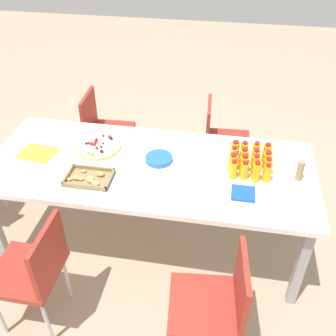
{
  "coord_description": "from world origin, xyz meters",
  "views": [
    {
      "loc": [
        -0.5,
        2.11,
        2.37
      ],
      "look_at": [
        -0.14,
        0.04,
        0.78
      ],
      "focal_mm": 41.19,
      "sensor_mm": 36.0,
      "label": 1
    }
  ],
  "objects_px": {
    "juice_bottle_8": "(267,167)",
    "juice_bottle_12": "(267,173)",
    "juice_bottle_11": "(233,163)",
    "chair_far_left": "(217,301)",
    "fruit_pizza": "(99,147)",
    "party_table": "(150,172)",
    "juice_bottle_7": "(234,156)",
    "chair_near_right": "(103,128)",
    "plate_stack": "(159,159)",
    "juice_bottle_0": "(267,153)",
    "juice_bottle_13": "(256,172)",
    "juice_bottle_10": "(244,164)",
    "snack_tray": "(89,178)",
    "juice_bottle_1": "(256,152)",
    "juice_bottle_4": "(267,161)",
    "juice_bottle_3": "(235,150)",
    "chair_far_right": "(35,268)",
    "chair_near_left": "(220,137)",
    "juice_bottle_14": "(244,171)",
    "juice_bottle_2": "(244,151)",
    "cardboard_tube": "(300,171)",
    "juice_bottle_6": "(244,158)",
    "juice_bottle_9": "(255,165)",
    "juice_bottle_5": "(256,158)",
    "paper_folder": "(37,153)",
    "juice_bottle_15": "(233,170)",
    "napkin_stack": "(243,193)"
  },
  "relations": [
    {
      "from": "juice_bottle_9",
      "to": "juice_bottle_15",
      "type": "relative_size",
      "value": 1.09
    },
    {
      "from": "juice_bottle_4",
      "to": "fruit_pizza",
      "type": "relative_size",
      "value": 0.42
    },
    {
      "from": "chair_near_right",
      "to": "plate_stack",
      "type": "relative_size",
      "value": 4.32
    },
    {
      "from": "juice_bottle_14",
      "to": "cardboard_tube",
      "type": "distance_m",
      "value": 0.36
    },
    {
      "from": "juice_bottle_13",
      "to": "snack_tray",
      "type": "distance_m",
      "value": 1.1
    },
    {
      "from": "chair_near_right",
      "to": "juice_bottle_4",
      "type": "xyz_separation_m",
      "value": [
        -1.43,
        0.73,
        0.32
      ]
    },
    {
      "from": "chair_far_right",
      "to": "juice_bottle_2",
      "type": "xyz_separation_m",
      "value": [
        -1.18,
        -0.98,
        0.33
      ]
    },
    {
      "from": "chair_far_right",
      "to": "juice_bottle_12",
      "type": "distance_m",
      "value": 1.57
    },
    {
      "from": "paper_folder",
      "to": "juice_bottle_11",
      "type": "bearing_deg",
      "value": -178.28
    },
    {
      "from": "cardboard_tube",
      "to": "juice_bottle_0",
      "type": "bearing_deg",
      "value": -39.93
    },
    {
      "from": "juice_bottle_0",
      "to": "juice_bottle_13",
      "type": "height_order",
      "value": "juice_bottle_13"
    },
    {
      "from": "snack_tray",
      "to": "chair_far_right",
      "type": "bearing_deg",
      "value": 72.13
    },
    {
      "from": "juice_bottle_6",
      "to": "snack_tray",
      "type": "xyz_separation_m",
      "value": [
        1.0,
        0.34,
        -0.05
      ]
    },
    {
      "from": "juice_bottle_4",
      "to": "juice_bottle_5",
      "type": "distance_m",
      "value": 0.08
    },
    {
      "from": "chair_near_right",
      "to": "juice_bottle_3",
      "type": "distance_m",
      "value": 1.41
    },
    {
      "from": "juice_bottle_11",
      "to": "plate_stack",
      "type": "xyz_separation_m",
      "value": [
        0.51,
        -0.02,
        -0.05
      ]
    },
    {
      "from": "juice_bottle_5",
      "to": "juice_bottle_13",
      "type": "xyz_separation_m",
      "value": [
        -0.0,
        0.16,
        0.01
      ]
    },
    {
      "from": "juice_bottle_3",
      "to": "plate_stack",
      "type": "height_order",
      "value": "juice_bottle_3"
    },
    {
      "from": "juice_bottle_14",
      "to": "juice_bottle_10",
      "type": "bearing_deg",
      "value": -88.14
    },
    {
      "from": "juice_bottle_6",
      "to": "napkin_stack",
      "type": "relative_size",
      "value": 0.95
    },
    {
      "from": "snack_tray",
      "to": "juice_bottle_7",
      "type": "bearing_deg",
      "value": -160.26
    },
    {
      "from": "chair_near_right",
      "to": "fruit_pizza",
      "type": "relative_size",
      "value": 2.53
    },
    {
      "from": "party_table",
      "to": "juice_bottle_7",
      "type": "relative_size",
      "value": 15.26
    },
    {
      "from": "juice_bottle_10",
      "to": "snack_tray",
      "type": "distance_m",
      "value": 1.04
    },
    {
      "from": "juice_bottle_6",
      "to": "juice_bottle_9",
      "type": "bearing_deg",
      "value": 136.58
    },
    {
      "from": "party_table",
      "to": "chair_near_right",
      "type": "bearing_deg",
      "value": -52.8
    },
    {
      "from": "juice_bottle_13",
      "to": "juice_bottle_15",
      "type": "bearing_deg",
      "value": -3.34
    },
    {
      "from": "juice_bottle_14",
      "to": "juice_bottle_5",
      "type": "bearing_deg",
      "value": -116.13
    },
    {
      "from": "juice_bottle_3",
      "to": "juice_bottle_7",
      "type": "relative_size",
      "value": 0.96
    },
    {
      "from": "chair_far_left",
      "to": "juice_bottle_15",
      "type": "bearing_deg",
      "value": -7.84
    },
    {
      "from": "chair_near_left",
      "to": "juice_bottle_14",
      "type": "height_order",
      "value": "juice_bottle_14"
    },
    {
      "from": "juice_bottle_14",
      "to": "fruit_pizza",
      "type": "bearing_deg",
      "value": -9.52
    },
    {
      "from": "juice_bottle_0",
      "to": "party_table",
      "type": "bearing_deg",
      "value": 12.98
    },
    {
      "from": "juice_bottle_1",
      "to": "plate_stack",
      "type": "relative_size",
      "value": 0.78
    },
    {
      "from": "chair_far_left",
      "to": "fruit_pizza",
      "type": "bearing_deg",
      "value": 38.97
    },
    {
      "from": "fruit_pizza",
      "to": "snack_tray",
      "type": "height_order",
      "value": "fruit_pizza"
    },
    {
      "from": "juice_bottle_3",
      "to": "juice_bottle_10",
      "type": "distance_m",
      "value": 0.16
    },
    {
      "from": "juice_bottle_8",
      "to": "juice_bottle_1",
      "type": "bearing_deg",
      "value": -63.48
    },
    {
      "from": "chair_far_left",
      "to": "juice_bottle_4",
      "type": "bearing_deg",
      "value": -20.97
    },
    {
      "from": "juice_bottle_11",
      "to": "chair_far_left",
      "type": "bearing_deg",
      "value": 88.86
    },
    {
      "from": "chair_far_right",
      "to": "juice_bottle_1",
      "type": "relative_size",
      "value": 5.5
    },
    {
      "from": "chair_near_left",
      "to": "fruit_pizza",
      "type": "relative_size",
      "value": 2.53
    },
    {
      "from": "paper_folder",
      "to": "juice_bottle_9",
      "type": "bearing_deg",
      "value": -178.63
    },
    {
      "from": "juice_bottle_0",
      "to": "juice_bottle_8",
      "type": "bearing_deg",
      "value": 90.24
    },
    {
      "from": "juice_bottle_2",
      "to": "juice_bottle_8",
      "type": "height_order",
      "value": "juice_bottle_2"
    },
    {
      "from": "juice_bottle_11",
      "to": "juice_bottle_15",
      "type": "bearing_deg",
      "value": 96.04
    },
    {
      "from": "juice_bottle_8",
      "to": "juice_bottle_12",
      "type": "xyz_separation_m",
      "value": [
        0.0,
        0.07,
        -0.0
      ]
    },
    {
      "from": "juice_bottle_1",
      "to": "snack_tray",
      "type": "xyz_separation_m",
      "value": [
        1.08,
        0.41,
        -0.06
      ]
    },
    {
      "from": "cardboard_tube",
      "to": "juice_bottle_4",
      "type": "bearing_deg",
      "value": -23.63
    },
    {
      "from": "party_table",
      "to": "snack_tray",
      "type": "bearing_deg",
      "value": 33.02
    }
  ]
}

